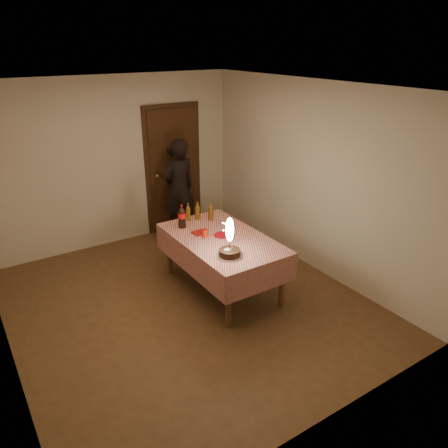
{
  "coord_description": "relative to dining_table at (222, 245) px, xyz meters",
  "views": [
    {
      "loc": [
        -2.15,
        -4.15,
        3.05
      ],
      "look_at": [
        0.56,
        0.01,
        0.95
      ],
      "focal_mm": 35.0,
      "sensor_mm": 36.0,
      "label": 1
    }
  ],
  "objects": [
    {
      "name": "cola_bottle",
      "position": [
        -0.26,
        0.57,
        0.25
      ],
      "size": [
        0.1,
        0.1,
        0.32
      ],
      "color": "black",
      "rests_on": "dining_table"
    },
    {
      "name": "birthday_cake",
      "position": [
        -0.2,
        -0.47,
        0.23
      ],
      "size": [
        0.31,
        0.31,
        0.48
      ],
      "color": "white",
      "rests_on": "dining_table"
    },
    {
      "name": "clear_cup",
      "position": [
        0.09,
        0.0,
        0.15
      ],
      "size": [
        0.07,
        0.07,
        0.09
      ],
      "primitive_type": "cylinder",
      "color": "white",
      "rests_on": "dining_table"
    },
    {
      "name": "red_plate",
      "position": [
        0.04,
        0.05,
        0.1
      ],
      "size": [
        0.22,
        0.22,
        0.01
      ],
      "primitive_type": "cylinder",
      "color": "red",
      "rests_on": "dining_table"
    },
    {
      "name": "amber_bottle_mid",
      "position": [
        0.05,
        0.69,
        0.22
      ],
      "size": [
        0.06,
        0.06,
        0.26
      ],
      "color": "#5B3B0F",
      "rests_on": "dining_table"
    },
    {
      "name": "room_shell",
      "position": [
        -0.53,
        0.02,
        1.01
      ],
      "size": [
        4.04,
        4.54,
        2.62
      ],
      "color": "beige",
      "rests_on": "ground"
    },
    {
      "name": "napkin_stack",
      "position": [
        -0.18,
        0.27,
        0.11
      ],
      "size": [
        0.15,
        0.15,
        0.02
      ],
      "primitive_type": "cube",
      "color": "#A81613",
      "rests_on": "dining_table"
    },
    {
      "name": "amber_bottle_right",
      "position": [
        0.19,
        0.57,
        0.22
      ],
      "size": [
        0.06,
        0.06,
        0.26
      ],
      "color": "#5B3B0F",
      "rests_on": "dining_table"
    },
    {
      "name": "dining_table",
      "position": [
        0.0,
        0.0,
        0.0
      ],
      "size": [
        1.02,
        1.72,
        0.75
      ],
      "color": "brown",
      "rests_on": "ground"
    },
    {
      "name": "amber_bottle_left",
      "position": [
        -0.08,
        0.73,
        0.22
      ],
      "size": [
        0.06,
        0.06,
        0.26
      ],
      "color": "#5B3B0F",
      "rests_on": "dining_table"
    },
    {
      "name": "ground",
      "position": [
        -0.56,
        -0.06,
        -0.65
      ],
      "size": [
        4.0,
        4.5,
        0.01
      ],
      "primitive_type": "cube",
      "color": "brown",
      "rests_on": "ground"
    },
    {
      "name": "photographer",
      "position": [
        0.34,
        1.79,
        0.18
      ],
      "size": [
        0.66,
        0.49,
        1.65
      ],
      "color": "black",
      "rests_on": "ground"
    },
    {
      "name": "red_cup",
      "position": [
        -0.17,
        0.14,
        0.15
      ],
      "size": [
        0.08,
        0.08,
        0.1
      ],
      "primitive_type": "cylinder",
      "color": "#B31F0C",
      "rests_on": "dining_table"
    }
  ]
}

